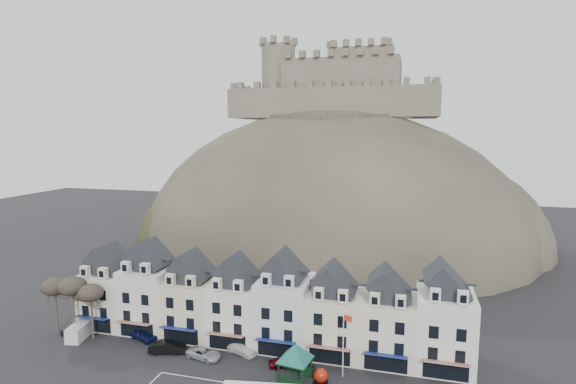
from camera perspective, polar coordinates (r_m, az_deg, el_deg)
The scene contains 16 objects.
townhouse_terrace at distance 63.33m, azimuth -3.28°, elevation -14.05°, with size 54.40×9.35×11.80m.
castle_hill at distance 113.80m, azimuth 5.83°, elevation -6.88°, with size 100.00×76.00×68.00m.
castle at distance 117.67m, azimuth 6.32°, elevation 13.28°, with size 50.20×22.20×22.00m.
tree_left_far at distance 72.84m, azimuth -27.52°, elevation -10.66°, with size 3.61×3.61×8.24m.
tree_left_mid at distance 70.79m, azimuth -25.72°, elevation -10.78°, with size 3.78×3.78×8.64m.
tree_left_near at distance 69.15m, azimuth -23.76°, elevation -11.70°, with size 3.43×3.43×7.84m.
bus_shelter at distance 54.87m, azimuth 0.92°, elevation -19.70°, with size 7.07×7.07×4.54m.
red_buoy at distance 55.44m, azimuth 4.18°, elevation -22.36°, with size 1.61×1.61×1.99m.
flagpole at distance 55.59m, azimuth 7.11°, elevation -18.19°, with size 1.07×0.50×7.96m.
white_van at distance 72.00m, azimuth -24.94°, elevation -15.70°, with size 2.80×4.76×2.04m.
car_navy at distance 68.46m, azimuth -17.90°, elevation -16.81°, with size 1.83×4.55×1.55m, color #0C143C.
car_black at distance 64.01m, azimuth -15.06°, elevation -18.50°, with size 1.66×4.76×1.57m, color black.
car_silver at distance 61.83m, azimuth -10.64°, elevation -19.50°, with size 2.12×4.52×1.28m, color #AEB2B6.
car_white at distance 62.33m, azimuth -5.90°, elevation -19.14°, with size 1.84×4.53×1.31m, color white.
car_maroon at distance 59.00m, azimuth -0.59°, elevation -20.80°, with size 1.45×3.60×1.23m, color #5A0511.
car_charcoal at distance 58.30m, azimuth 1.36°, elevation -21.17°, with size 1.31×3.76×1.24m, color black.
Camera 1 is at (18.97, -39.73, 28.85)m, focal length 28.00 mm.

